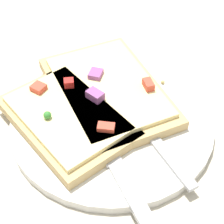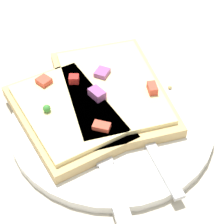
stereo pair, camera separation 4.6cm
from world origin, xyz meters
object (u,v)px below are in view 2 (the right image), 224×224
object	(u,v)px
fork	(137,121)
pizza_slice_corner	(67,113)
pizza_slice_main	(112,90)
knife	(103,159)
plate	(112,121)

from	to	relation	value
fork	pizza_slice_corner	xyz separation A→B (m)	(-0.07, -0.05, 0.01)
pizza_slice_main	fork	bearing A→B (deg)	15.78
fork	knife	bearing A→B (deg)	124.83
plate	knife	world-z (taller)	knife
pizza_slice_main	knife	bearing A→B (deg)	-21.34
fork	knife	xyz separation A→B (m)	(0.01, -0.07, -0.00)
fork	pizza_slice_main	distance (m)	0.06
plate	knife	xyz separation A→B (m)	(0.04, -0.06, 0.01)
plate	fork	world-z (taller)	fork
plate	fork	size ratio (longest dim) A/B	1.33
fork	knife	world-z (taller)	knife
knife	pizza_slice_main	xyz separation A→B (m)	(-0.06, 0.09, 0.01)
pizza_slice_corner	pizza_slice_main	bearing A→B (deg)	95.67
plate	knife	size ratio (longest dim) A/B	1.32
pizza_slice_main	pizza_slice_corner	distance (m)	0.07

